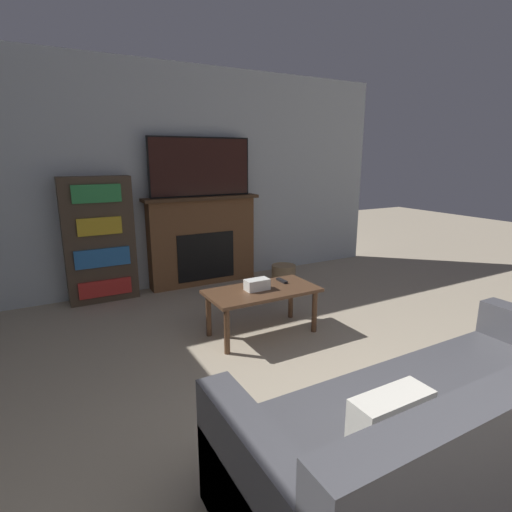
# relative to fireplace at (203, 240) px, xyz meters

# --- Properties ---
(wall_back) EXTENTS (5.99, 0.06, 2.70)m
(wall_back) POSITION_rel_fireplace_xyz_m (-0.24, 0.14, 0.78)
(wall_back) COLOR silver
(wall_back) RESTS_ON ground_plane
(fireplace) EXTENTS (1.48, 0.28, 1.14)m
(fireplace) POSITION_rel_fireplace_xyz_m (0.00, 0.00, 0.00)
(fireplace) COLOR brown
(fireplace) RESTS_ON ground_plane
(tv) EXTENTS (1.31, 0.03, 0.72)m
(tv) POSITION_rel_fireplace_xyz_m (0.00, -0.02, 0.92)
(tv) COLOR black
(tv) RESTS_ON fireplace
(couch) EXTENTS (2.26, 0.95, 0.83)m
(couch) POSITION_rel_fireplace_xyz_m (-0.17, -3.72, -0.30)
(couch) COLOR #4C4C51
(couch) RESTS_ON ground_plane
(coffee_table) EXTENTS (1.03, 0.52, 0.44)m
(coffee_table) POSITION_rel_fireplace_xyz_m (-0.10, -1.73, -0.19)
(coffee_table) COLOR brown
(coffee_table) RESTS_ON ground_plane
(tissue_box) EXTENTS (0.22, 0.12, 0.10)m
(tissue_box) POSITION_rel_fireplace_xyz_m (-0.15, -1.71, -0.09)
(tissue_box) COLOR white
(tissue_box) RESTS_ON coffee_table
(remote_control) EXTENTS (0.04, 0.15, 0.02)m
(remote_control) POSITION_rel_fireplace_xyz_m (0.18, -1.62, -0.12)
(remote_control) COLOR black
(remote_control) RESTS_ON coffee_table
(bookshelf) EXTENTS (0.75, 0.29, 1.41)m
(bookshelf) POSITION_rel_fireplace_xyz_m (-1.25, -0.02, 0.13)
(bookshelf) COLOR #4C3D2D
(bookshelf) RESTS_ON ground_plane
(storage_basket) EXTENTS (0.32, 0.32, 0.19)m
(storage_basket) POSITION_rel_fireplace_xyz_m (1.02, -0.36, -0.48)
(storage_basket) COLOR tan
(storage_basket) RESTS_ON ground_plane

